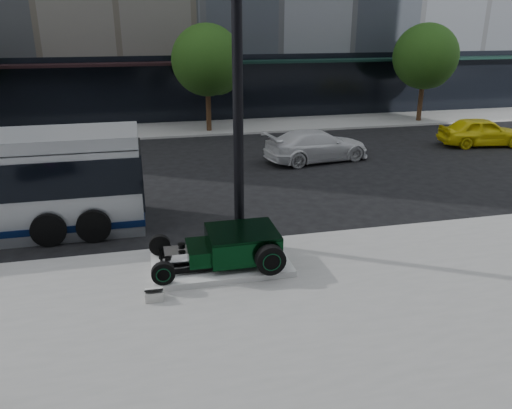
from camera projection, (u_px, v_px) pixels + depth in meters
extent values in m
plane|color=black|center=(236.00, 218.00, 15.95)|extent=(120.00, 120.00, 0.00)
cube|color=gray|center=(190.00, 129.00, 28.71)|extent=(70.00, 4.00, 0.12)
cube|color=black|center=(5.00, 95.00, 27.91)|extent=(22.00, 0.50, 4.00)
cube|color=black|center=(382.00, 84.00, 32.82)|extent=(24.00, 0.50, 4.00)
cube|color=black|center=(389.00, 59.00, 31.72)|extent=(24.00, 1.60, 0.15)
cylinder|color=black|center=(208.00, 107.00, 27.54)|extent=(0.28, 0.28, 2.60)
sphere|color=black|center=(207.00, 60.00, 26.67)|extent=(3.80, 3.80, 3.80)
sphere|color=black|center=(217.00, 71.00, 27.28)|extent=(2.60, 2.60, 2.60)
cylinder|color=black|center=(421.00, 99.00, 30.31)|extent=(0.28, 0.28, 2.60)
sphere|color=black|center=(426.00, 56.00, 29.45)|extent=(3.80, 3.80, 3.80)
sphere|color=black|center=(431.00, 66.00, 30.06)|extent=(2.60, 2.60, 2.60)
cube|color=silver|center=(221.00, 265.00, 12.45)|extent=(3.40, 1.80, 0.15)
cube|color=black|center=(224.00, 267.00, 11.98)|extent=(3.00, 0.08, 0.10)
cube|color=black|center=(218.00, 251.00, 12.80)|extent=(3.00, 0.08, 0.10)
cube|color=black|center=(242.00, 244.00, 12.38)|extent=(1.70, 1.45, 0.62)
cube|color=black|center=(242.00, 231.00, 12.27)|extent=(1.70, 1.45, 0.06)
cube|color=black|center=(198.00, 252.00, 12.19)|extent=(0.55, 1.05, 0.38)
cube|color=silver|center=(176.00, 256.00, 12.09)|extent=(0.55, 0.55, 0.34)
cylinder|color=black|center=(181.00, 246.00, 12.03)|extent=(0.18, 0.18, 0.10)
cylinder|color=black|center=(162.00, 262.00, 12.06)|extent=(0.06, 1.55, 0.06)
cylinder|color=black|center=(270.00, 260.00, 11.74)|extent=(0.72, 0.24, 0.72)
cylinder|color=black|center=(272.00, 262.00, 11.63)|extent=(0.37, 0.02, 0.37)
torus|color=#0B3E21|center=(272.00, 262.00, 11.62)|extent=(0.44, 0.02, 0.44)
cylinder|color=black|center=(254.00, 232.00, 13.30)|extent=(0.72, 0.24, 0.72)
cylinder|color=black|center=(253.00, 230.00, 13.41)|extent=(0.37, 0.02, 0.37)
torus|color=#0B3E21|center=(253.00, 230.00, 13.42)|extent=(0.44, 0.02, 0.44)
cylinder|color=black|center=(163.00, 273.00, 11.31)|extent=(0.54, 0.16, 0.54)
cylinder|color=black|center=(163.00, 275.00, 11.23)|extent=(0.28, 0.02, 0.28)
torus|color=#0B3E21|center=(163.00, 275.00, 11.22)|extent=(0.34, 0.02, 0.34)
cylinder|color=black|center=(160.00, 245.00, 12.73)|extent=(0.54, 0.16, 0.54)
cylinder|color=black|center=(159.00, 244.00, 12.81)|extent=(0.28, 0.02, 0.28)
torus|color=#0B3E21|center=(159.00, 243.00, 12.82)|extent=(0.34, 0.02, 0.34)
cube|color=silver|center=(154.00, 295.00, 11.01)|extent=(0.41, 0.31, 0.22)
cube|color=black|center=(154.00, 290.00, 10.97)|extent=(0.41, 0.29, 0.15)
cylinder|color=black|center=(238.00, 81.00, 12.30)|extent=(0.26, 0.26, 8.79)
cylinder|color=black|center=(240.00, 240.00, 13.79)|extent=(0.48, 0.48, 0.22)
cube|color=black|center=(142.00, 173.00, 15.20)|extent=(0.06, 2.30, 1.70)
cylinder|color=black|center=(49.00, 230.00, 13.82)|extent=(0.96, 0.28, 0.96)
cylinder|color=black|center=(61.00, 199.00, 16.19)|extent=(0.96, 0.28, 0.96)
cylinder|color=black|center=(94.00, 226.00, 14.08)|extent=(0.96, 0.28, 0.96)
cylinder|color=black|center=(99.00, 196.00, 16.45)|extent=(0.96, 0.28, 0.96)
imported|color=silver|center=(317.00, 145.00, 22.19)|extent=(5.03, 2.71, 1.38)
imported|color=yellow|center=(482.00, 132.00, 24.86)|extent=(4.35, 2.27, 1.41)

